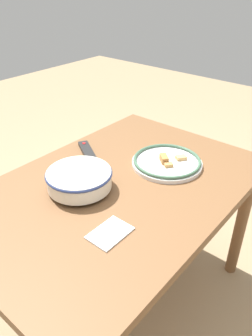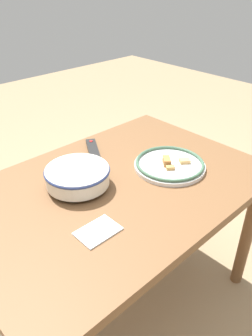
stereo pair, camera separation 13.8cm
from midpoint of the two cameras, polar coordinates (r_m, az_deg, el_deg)
ground_plane at (r=1.87m, az=-3.40°, el=-21.89°), size 8.00×8.00×0.00m
dining_table at (r=1.41m, az=-4.22°, el=-5.97°), size 1.27×0.86×0.73m
noodle_bowl at (r=1.32m, az=-11.11°, el=-1.98°), size 0.26×0.26×0.08m
food_plate at (r=1.48m, az=4.52°, el=0.99°), size 0.32×0.32×0.05m
tv_remote at (r=1.60m, az=-9.24°, el=2.81°), size 0.14×0.19×0.02m
folded_napkin at (r=1.13m, az=-6.40°, el=-11.32°), size 0.14×0.10×0.01m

